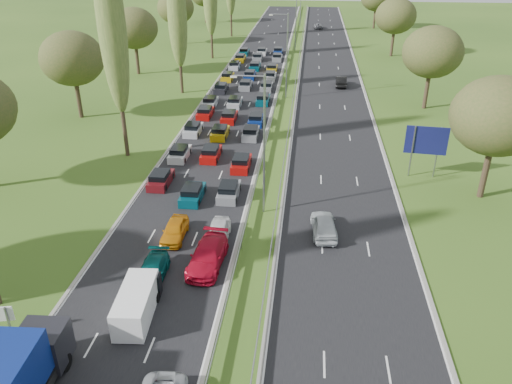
# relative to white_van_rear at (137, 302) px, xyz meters

# --- Properties ---
(ground) EXTENTS (260.00, 260.00, 0.00)m
(ground) POSITION_rel_white_van_rear_xyz_m (6.57, 51.10, -1.01)
(ground) COLOR #315119
(ground) RESTS_ON ground
(near_carriageway) EXTENTS (10.50, 215.00, 0.04)m
(near_carriageway) POSITION_rel_white_van_rear_xyz_m (-0.18, 53.60, -1.01)
(near_carriageway) COLOR black
(near_carriageway) RESTS_ON ground
(far_carriageway) EXTENTS (10.50, 215.00, 0.04)m
(far_carriageway) POSITION_rel_white_van_rear_xyz_m (13.32, 53.60, -1.01)
(far_carriageway) COLOR black
(far_carriageway) RESTS_ON ground
(central_reservation) EXTENTS (2.36, 215.00, 0.32)m
(central_reservation) POSITION_rel_white_van_rear_xyz_m (6.57, 53.60, -0.46)
(central_reservation) COLOR gray
(central_reservation) RESTS_ON ground
(lamp_columns) EXTENTS (0.18, 140.18, 12.00)m
(lamp_columns) POSITION_rel_white_van_rear_xyz_m (6.57, 49.10, 4.99)
(lamp_columns) COLOR gray
(lamp_columns) RESTS_ON ground
(poplar_row) EXTENTS (2.80, 127.80, 22.44)m
(poplar_row) POSITION_rel_white_van_rear_xyz_m (-9.43, 39.26, 11.37)
(poplar_row) COLOR #2D2116
(poplar_row) RESTS_ON ground
(woodland_left) EXTENTS (8.00, 166.00, 11.10)m
(woodland_left) POSITION_rel_white_van_rear_xyz_m (-19.93, 33.72, 6.67)
(woodland_left) COLOR #2D2116
(woodland_left) RESTS_ON ground
(woodland_right) EXTENTS (8.00, 153.00, 11.10)m
(woodland_right) POSITION_rel_white_van_rear_xyz_m (26.07, 37.76, 6.67)
(woodland_right) COLOR #2D2116
(woodland_right) RESTS_ON ground
(traffic_queue_fill) EXTENTS (9.10, 68.94, 0.80)m
(traffic_queue_fill) POSITION_rel_white_van_rear_xyz_m (-0.15, 48.72, -0.57)
(traffic_queue_fill) COLOR #590F14
(traffic_queue_fill) RESTS_ON ground
(near_car_7) EXTENTS (2.01, 4.56, 1.30)m
(near_car_7) POSITION_rel_white_van_rear_xyz_m (-0.18, 3.67, -0.34)
(near_car_7) COLOR #054E4C
(near_car_7) RESTS_ON near_carriageway
(near_car_8) EXTENTS (1.74, 4.20, 1.42)m
(near_car_8) POSITION_rel_white_van_rear_xyz_m (0.00, 9.08, -0.28)
(near_car_8) COLOR orange
(near_car_8) RESTS_ON near_carriageway
(near_car_11) EXTENTS (2.55, 5.64, 1.60)m
(near_car_11) POSITION_rel_white_van_rear_xyz_m (3.31, 5.74, -0.19)
(near_car_11) COLOR #B00A22
(near_car_11) RESTS_ON near_carriageway
(near_car_12) EXTENTS (1.85, 4.19, 1.40)m
(near_car_12) POSITION_rel_white_van_rear_xyz_m (3.51, 9.20, -0.29)
(near_car_12) COLOR silver
(near_car_12) RESTS_ON near_carriageway
(far_car_0) EXTENTS (2.30, 4.87, 1.61)m
(far_car_0) POSITION_rel_white_van_rear_xyz_m (11.69, 10.98, -0.19)
(far_car_0) COLOR silver
(far_car_0) RESTS_ON far_carriageway
(far_car_1) EXTENTS (1.80, 4.84, 1.58)m
(far_car_1) POSITION_rel_white_van_rear_xyz_m (14.98, 56.48, -0.20)
(far_car_1) COLOR black
(far_car_1) RESTS_ON far_carriageway
(far_car_2) EXTENTS (2.28, 4.74, 1.30)m
(far_car_2) POSITION_rel_white_van_rear_xyz_m (11.54, 114.25, -0.34)
(far_car_2) COLOR slate
(far_car_2) RESTS_ON far_carriageway
(white_van_rear) EXTENTS (1.92, 4.90, 1.97)m
(white_van_rear) POSITION_rel_white_van_rear_xyz_m (0.00, 0.00, 0.00)
(white_van_rear) COLOR white
(white_van_rear) RESTS_ON near_carriageway
(info_sign) EXTENTS (1.49, 0.41, 2.10)m
(info_sign) POSITION_rel_white_van_rear_xyz_m (-7.33, -2.63, 0.36)
(info_sign) COLOR gray
(info_sign) RESTS_ON ground
(direction_sign) EXTENTS (3.99, 0.47, 5.20)m
(direction_sign) POSITION_rel_white_van_rear_xyz_m (21.47, 23.01, 2.56)
(direction_sign) COLOR gray
(direction_sign) RESTS_ON ground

